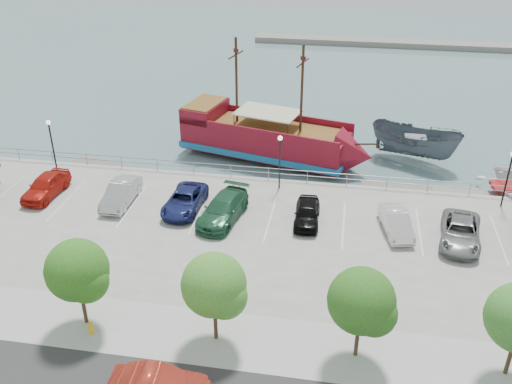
# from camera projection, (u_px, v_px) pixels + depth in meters

# --- Properties ---
(ground) EXTENTS (160.00, 160.00, 0.00)m
(ground) POSITION_uv_depth(u_px,v_px,m) (266.00, 247.00, 37.95)
(ground) COLOR slate
(sidewalk) EXTENTS (100.00, 4.00, 0.05)m
(sidewalk) POSITION_uv_depth(u_px,v_px,m) (235.00, 340.00, 28.82)
(sidewalk) COLOR #A4A4A4
(sidewalk) RESTS_ON land_slab
(seawall_railing) EXTENTS (50.00, 0.06, 1.00)m
(seawall_railing) POSITION_uv_depth(u_px,v_px,m) (281.00, 174.00, 43.96)
(seawall_railing) COLOR gray
(seawall_railing) RESTS_ON land_slab
(far_shore) EXTENTS (40.00, 3.00, 0.80)m
(far_shore) POSITION_uv_depth(u_px,v_px,m) (390.00, 43.00, 83.81)
(far_shore) COLOR gray
(far_shore) RESTS_ON ground
(pirate_ship) EXTENTS (17.30, 8.46, 10.71)m
(pirate_ship) POSITION_uv_depth(u_px,v_px,m) (279.00, 141.00, 48.93)
(pirate_ship) COLOR maroon
(pirate_ship) RESTS_ON ground
(patrol_boat) EXTENTS (8.40, 5.72, 3.04)m
(patrol_boat) POSITION_uv_depth(u_px,v_px,m) (415.00, 145.00, 48.88)
(patrol_boat) COLOR #4A525B
(patrol_boat) RESTS_ON ground
(dock_west) EXTENTS (6.43, 3.17, 0.35)m
(dock_west) POSITION_uv_depth(u_px,v_px,m) (105.00, 167.00, 48.07)
(dock_west) COLOR slate
(dock_west) RESTS_ON ground
(dock_mid) EXTENTS (6.51, 2.08, 0.37)m
(dock_mid) POSITION_uv_depth(u_px,v_px,m) (403.00, 191.00, 44.42)
(dock_mid) COLOR slate
(dock_mid) RESTS_ON ground
(dock_east) EXTENTS (7.20, 2.39, 0.41)m
(dock_east) POSITION_uv_depth(u_px,v_px,m) (480.00, 197.00, 43.55)
(dock_east) COLOR gray
(dock_east) RESTS_ON ground
(fire_hydrant) EXTENTS (0.27, 0.27, 0.77)m
(fire_hydrant) POSITION_uv_depth(u_px,v_px,m) (91.00, 328.00, 29.03)
(fire_hydrant) COLOR yellow
(fire_hydrant) RESTS_ON sidewalk
(lamp_post_left) EXTENTS (0.36, 0.36, 4.28)m
(lamp_post_left) POSITION_uv_depth(u_px,v_px,m) (51.00, 136.00, 44.34)
(lamp_post_left) COLOR black
(lamp_post_left) RESTS_ON land_slab
(lamp_post_mid) EXTENTS (0.36, 0.36, 4.28)m
(lamp_post_mid) POSITION_uv_depth(u_px,v_px,m) (280.00, 153.00, 41.67)
(lamp_post_mid) COLOR black
(lamp_post_mid) RESTS_ON land_slab
(lamp_post_right) EXTENTS (0.36, 0.36, 4.28)m
(lamp_post_right) POSITION_uv_depth(u_px,v_px,m) (510.00, 169.00, 39.30)
(lamp_post_right) COLOR black
(lamp_post_right) RESTS_ON land_slab
(tree_c) EXTENTS (3.30, 3.20, 5.00)m
(tree_c) POSITION_uv_depth(u_px,v_px,m) (79.00, 273.00, 28.34)
(tree_c) COLOR #473321
(tree_c) RESTS_ON sidewalk
(tree_d) EXTENTS (3.30, 3.20, 5.00)m
(tree_d) POSITION_uv_depth(u_px,v_px,m) (217.00, 288.00, 27.30)
(tree_d) COLOR #473321
(tree_d) RESTS_ON sidewalk
(tree_e) EXTENTS (3.30, 3.20, 5.00)m
(tree_e) POSITION_uv_depth(u_px,v_px,m) (364.00, 304.00, 26.27)
(tree_e) COLOR #473321
(tree_e) RESTS_ON sidewalk
(parked_car_a) EXTENTS (2.18, 4.81, 1.60)m
(parked_car_a) POSITION_uv_depth(u_px,v_px,m) (46.00, 186.00, 41.74)
(parked_car_a) COLOR #B61A0F
(parked_car_a) RESTS_ON land_slab
(parked_car_b) EXTENTS (1.64, 4.68, 1.54)m
(parked_car_b) POSITION_uv_depth(u_px,v_px,m) (121.00, 193.00, 40.79)
(parked_car_b) COLOR #ACACAC
(parked_car_b) RESTS_ON land_slab
(parked_car_c) EXTENTS (2.53, 5.10, 1.39)m
(parked_car_c) POSITION_uv_depth(u_px,v_px,m) (185.00, 200.00, 40.01)
(parked_car_c) COLOR navy
(parked_car_c) RESTS_ON land_slab
(parked_car_d) EXTENTS (3.18, 5.81, 1.60)m
(parked_car_d) POSITION_uv_depth(u_px,v_px,m) (223.00, 209.00, 38.79)
(parked_car_d) COLOR #235939
(parked_car_d) RESTS_ON land_slab
(parked_car_e) EXTENTS (1.81, 4.22, 1.42)m
(parked_car_e) POSITION_uv_depth(u_px,v_px,m) (307.00, 213.00, 38.50)
(parked_car_e) COLOR black
(parked_car_e) RESTS_ON land_slab
(parked_car_f) EXTENTS (2.36, 4.53, 1.42)m
(parked_car_f) POSITION_uv_depth(u_px,v_px,m) (396.00, 222.00, 37.43)
(parked_car_f) COLOR silver
(parked_car_f) RESTS_ON land_slab
(parked_car_g) EXTENTS (3.17, 5.55, 1.46)m
(parked_car_g) POSITION_uv_depth(u_px,v_px,m) (461.00, 232.00, 36.34)
(parked_car_g) COLOR gray
(parked_car_g) RESTS_ON land_slab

